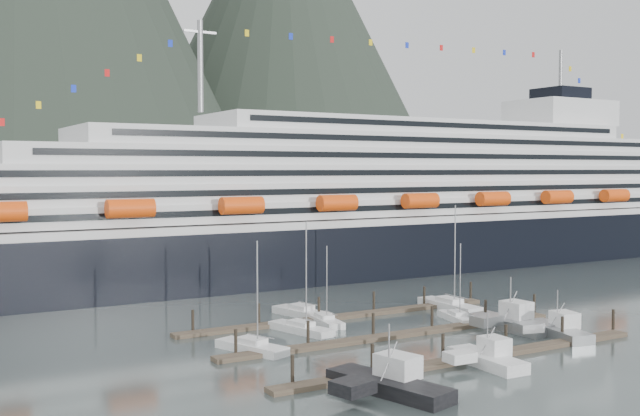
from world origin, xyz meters
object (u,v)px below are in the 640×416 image
at_px(sailboat_g, 449,306).
at_px(sailboat_f, 301,313).
at_px(sailboat_b, 301,329).
at_px(cruise_ship, 387,210).
at_px(trawler_a, 388,384).
at_px(trawler_b, 486,358).
at_px(trawler_d, 556,330).
at_px(sailboat_a, 252,348).
at_px(sailboat_e, 324,321).
at_px(sailboat_h, 457,318).
at_px(trawler_e, 509,322).

bearing_deg(sailboat_g, sailboat_f, 73.76).
bearing_deg(sailboat_g, sailboat_b, 96.06).
distance_m(cruise_ship, trawler_a, 86.45).
bearing_deg(cruise_ship, trawler_b, -117.59).
height_order(sailboat_b, sailboat_f, sailboat_b).
bearing_deg(trawler_d, sailboat_a, 84.54).
bearing_deg(trawler_d, sailboat_f, 51.02).
xyz_separation_m(sailboat_e, sailboat_g, (21.09, -0.10, 0.05)).
relative_size(sailboat_e, trawler_b, 1.13).
relative_size(sailboat_f, sailboat_h, 1.15).
relative_size(sailboat_a, sailboat_e, 1.20).
xyz_separation_m(sailboat_h, trawler_e, (2.12, -7.51, 0.54)).
relative_size(trawler_b, trawler_e, 0.83).
bearing_deg(sailboat_h, sailboat_f, 65.59).
distance_m(sailboat_h, trawler_a, 34.55).
relative_size(sailboat_e, trawler_d, 0.98).
height_order(sailboat_e, sailboat_h, sailboat_h).
xyz_separation_m(sailboat_b, trawler_e, (23.62, -11.83, 0.51)).
bearing_deg(cruise_ship, sailboat_h, -115.15).
bearing_deg(trawler_e, sailboat_b, 59.48).
relative_size(sailboat_f, trawler_e, 1.08).
bearing_deg(sailboat_a, trawler_b, -154.24).
distance_m(sailboat_g, trawler_b, 31.57).
height_order(cruise_ship, trawler_d, cruise_ship).
height_order(sailboat_h, trawler_e, sailboat_h).
distance_m(sailboat_b, trawler_a, 26.60).
bearing_deg(trawler_d, trawler_a, 118.38).
distance_m(sailboat_e, trawler_d, 29.09).
bearing_deg(sailboat_h, trawler_d, -147.91).
xyz_separation_m(sailboat_g, trawler_e, (-2.61, -14.75, 0.49)).
bearing_deg(trawler_b, cruise_ship, -25.21).
bearing_deg(sailboat_f, trawler_e, -151.78).
bearing_deg(sailboat_g, trawler_b, 146.46).
bearing_deg(sailboat_e, cruise_ship, -35.79).
bearing_deg(sailboat_g, trawler_a, 132.23).
bearing_deg(cruise_ship, trawler_d, -106.70).
xyz_separation_m(sailboat_a, trawler_b, (18.36, -17.72, 0.39)).
bearing_deg(trawler_d, sailboat_g, 11.61).
distance_m(trawler_b, trawler_e, 18.75).
distance_m(trawler_d, trawler_e, 6.10).
bearing_deg(sailboat_h, trawler_a, 143.48).
distance_m(sailboat_e, trawler_a, 30.91).
relative_size(sailboat_f, trawler_d, 1.14).
height_order(sailboat_g, trawler_a, sailboat_g).
height_order(sailboat_a, sailboat_h, sailboat_a).
distance_m(cruise_ship, sailboat_g, 46.23).
bearing_deg(sailboat_b, trawler_d, -139.64).
height_order(cruise_ship, sailboat_a, cruise_ship).
distance_m(sailboat_a, sailboat_b, 11.06).
distance_m(cruise_ship, trawler_b, 76.88).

